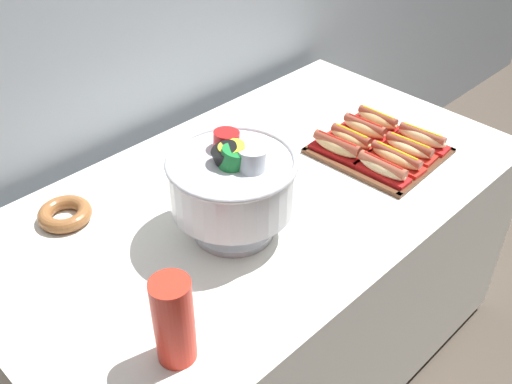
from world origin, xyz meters
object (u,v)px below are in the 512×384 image
Objects in this scene: serving_tray at (378,151)px; hot_dog_2 at (409,148)px; hot_dog_5 at (351,139)px; punch_bowl at (233,182)px; cup_stack at (174,321)px; hot_dog_6 at (364,129)px; hot_dog_3 at (422,138)px; hot_dog_4 at (337,147)px; donut at (65,214)px; hot_dog_0 at (382,169)px; buffet_table at (258,281)px; hot_dog_7 at (377,120)px; hot_dog_1 at (396,158)px.

serving_tray is 2.17× the size of hot_dog_2.
punch_bowl is at bearing -176.37° from hot_dog_5.
serving_tray is 0.96m from cup_stack.
punch_bowl reaches higher than hot_dog_6.
punch_bowl is at bearing 169.94° from hot_dog_3.
hot_dog_4 is 1.23× the size of donut.
donut is at bearing 147.35° from hot_dog_0.
donut is (-0.46, 0.28, 0.38)m from buffet_table.
hot_dog_0 is 1.08× the size of hot_dog_7.
buffet_table is 11.14× the size of donut.
hot_dog_5 reaches higher than serving_tray.
hot_dog_5 is 0.77× the size of cup_stack.
cup_stack is (-0.90, -0.24, 0.07)m from hot_dog_5.
serving_tray is at bearing 68.31° from hot_dog_1.
hot_dog_7 is at bearing -17.75° from donut.
hot_dog_7 is (0.15, 0.01, 0.00)m from hot_dog_5.
hot_dog_2 is 0.18m from hot_dog_5.
hot_dog_0 is at bearing -32.65° from donut.
buffet_table is 0.76m from cup_stack.
buffet_table is 9.54× the size of hot_dog_6.
hot_dog_1 is (0.38, -0.21, 0.40)m from buffet_table.
hot_dog_0 is 0.96× the size of hot_dog_1.
hot_dog_1 reaches higher than serving_tray.
hot_dog_3 is 0.85× the size of cup_stack.
buffet_table is 0.55m from hot_dog_0.
hot_dog_6 reaches higher than hot_dog_2.
serving_tray is 0.10m from hot_dog_1.
hot_dog_3 reaches higher than hot_dog_1.
hot_dog_0 is 0.08m from hot_dog_1.
hot_dog_3 is at bearing -33.50° from serving_tray.
hot_dog_2 is at bearing -62.80° from serving_tray.
donut is (-0.99, 0.48, -0.02)m from hot_dog_3.
cup_stack is 1.48× the size of donut.
hot_dog_0 is 0.23m from hot_dog_3.
hot_dog_1 is at bearing -13.46° from punch_bowl.
hot_dog_4 is (-0.01, 0.16, 0.00)m from hot_dog_0.
donut is (-0.91, 0.48, -0.01)m from hot_dog_2.
hot_dog_7 is (0.22, 0.01, -0.00)m from hot_dog_4.
serving_tray is at bearing -4.58° from punch_bowl.
buffet_table is 4.31× the size of serving_tray.
hot_dog_2 is 1.03m from donut.
buffet_table is 4.91× the size of punch_bowl.
hot_dog_3 is at bearing -33.50° from hot_dog_4.
hot_dog_2 is at bearing 2.75° from hot_dog_0.
hot_dog_0 is at bearing -34.45° from buffet_table.
serving_tray is 0.60m from punch_bowl.
donut is (-0.83, 0.32, -0.01)m from hot_dog_5.
hot_dog_7 reaches higher than hot_dog_0.
hot_dog_2 is at bearing 2.75° from hot_dog_1.
hot_dog_0 is (0.31, -0.21, 0.40)m from buffet_table.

